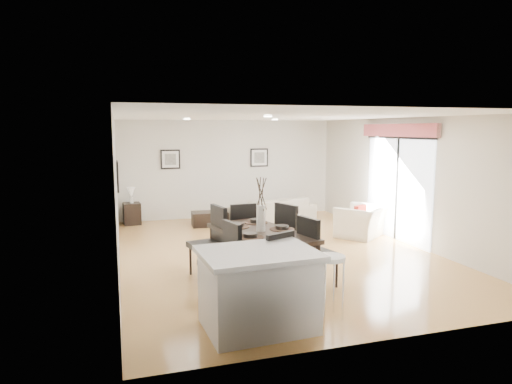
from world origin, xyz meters
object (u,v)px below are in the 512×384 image
object	(u,v)px
dining_chair_wfar	(212,237)
dining_chair_efar	(291,233)
bar_stool	(330,265)
dining_chair_foot	(241,228)
sofa	(272,210)
dining_chair_head	(286,268)
side_table	(132,214)
dining_table	(261,236)
dining_chair_enear	(314,248)
armchair	(362,222)
dining_chair_wnear	(225,255)
coffee_table	(210,219)
kitchen_island	(258,289)

from	to	relation	value
dining_chair_wfar	dining_chair_efar	world-z (taller)	dining_chair_wfar
bar_stool	dining_chair_efar	bearing A→B (deg)	82.16
dining_chair_efar	dining_chair_foot	distance (m)	1.05
sofa	dining_chair_efar	world-z (taller)	dining_chair_efar
dining_chair_head	side_table	bearing A→B (deg)	82.66
dining_table	bar_stool	distance (m)	1.72
dining_chair_enear	dining_chair_head	xyz separation A→B (m)	(-0.74, -0.72, -0.03)
armchair	bar_stool	distance (m)	4.80
dining_chair_wnear	dining_chair_head	distance (m)	1.02
armchair	dining_chair_wnear	xyz separation A→B (m)	(-3.84, -2.74, 0.26)
coffee_table	kitchen_island	distance (m)	6.17
kitchen_island	dining_chair_enear	bearing A→B (deg)	38.98
sofa	coffee_table	distance (m)	1.66
sofa	dining_chair_enear	xyz separation A→B (m)	(-0.98, -4.84, 0.29)
dining_chair_wfar	dining_chair_foot	distance (m)	1.00
dining_chair_enear	bar_stool	bearing A→B (deg)	151.17
dining_chair_enear	dining_chair_efar	bearing A→B (deg)	-14.50
armchair	dining_table	world-z (taller)	dining_table
dining_table	dining_chair_foot	bearing A→B (deg)	76.35
coffee_table	kitchen_island	xyz separation A→B (m)	(-0.60, -6.14, 0.32)
side_table	kitchen_island	distance (m)	7.01
dining_chair_enear	bar_stool	size ratio (longest dim) A/B	1.33
sofa	bar_stool	size ratio (longest dim) A/B	2.73
armchair	coffee_table	xyz separation A→B (m)	(-3.10, 2.20, -0.17)
dining_chair_head	coffee_table	bearing A→B (deg)	66.17
dining_chair_wfar	side_table	bearing A→B (deg)	-178.51
dining_chair_head	side_table	xyz separation A→B (m)	(-1.82, 6.46, -0.31)
dining_chair_wnear	dining_chair_wfar	bearing A→B (deg)	165.67
dining_chair_efar	dining_chair_foot	size ratio (longest dim) A/B	1.08
dining_chair_efar	kitchen_island	distance (m)	2.48
dining_table	dining_chair_enear	world-z (taller)	dining_chair_enear
coffee_table	dining_chair_wnear	bearing A→B (deg)	-95.54
sofa	dining_chair_head	distance (m)	5.82
sofa	dining_chair_wnear	xyz separation A→B (m)	(-2.39, -4.79, 0.28)
kitchen_island	dining_chair_head	bearing A→B (deg)	35.63
coffee_table	bar_stool	bearing A→B (deg)	-83.50
dining_chair_wfar	dining_chair_foot	bearing A→B (deg)	123.09
sofa	dining_chair_wfar	xyz separation A→B (m)	(-2.38, -3.79, 0.32)
sofa	armchair	size ratio (longest dim) A/B	2.11
dining_chair_enear	kitchen_island	distance (m)	1.71
dining_chair_enear	coffee_table	xyz separation A→B (m)	(-0.67, 4.99, -0.45)
armchair	coffee_table	world-z (taller)	armchair
dining_chair_head	side_table	world-z (taller)	dining_chair_head
side_table	bar_stool	bearing A→B (deg)	-71.77
dining_table	side_table	distance (m)	5.56
dining_chair_head	bar_stool	distance (m)	0.63
dining_chair_head	dining_chair_efar	bearing A→B (deg)	43.45
dining_chair_wfar	kitchen_island	world-z (taller)	dining_chair_wfar
dining_chair_foot	side_table	xyz separation A→B (m)	(-1.86, 3.98, -0.33)
sofa	kitchen_island	bearing A→B (deg)	53.68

